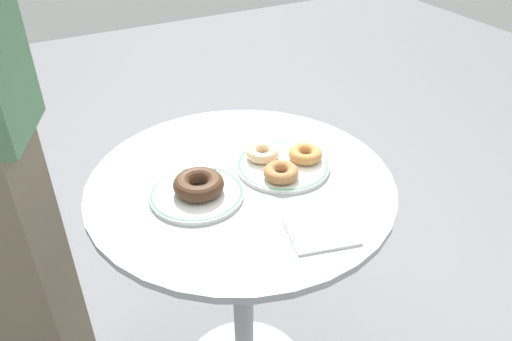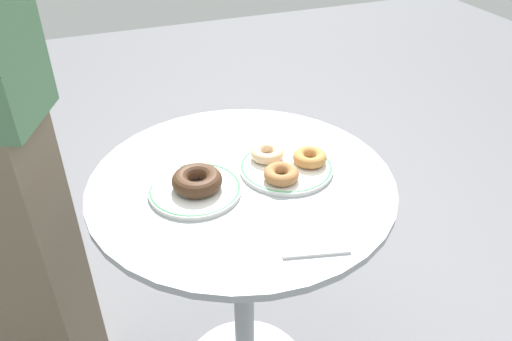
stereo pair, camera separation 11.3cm
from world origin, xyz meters
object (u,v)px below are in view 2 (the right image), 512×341
Objects in this scene: plate_left at (195,189)px; donut_cinnamon at (281,174)px; donut_old_fashioned at (310,157)px; donut_chocolate at (197,180)px; paper_napkin at (311,236)px; plate_right at (287,167)px; cafe_table at (243,256)px; donut_glazed at (267,153)px.

plate_left is 0.20m from donut_cinnamon.
donut_old_fashioned is 1.00× the size of donut_cinnamon.
donut_cinnamon is (0.19, -0.04, -0.01)m from donut_chocolate.
donut_cinnamon is at bearing 84.64° from paper_napkin.
donut_chocolate is at bearing 126.51° from paper_napkin.
donut_old_fashioned is at bearing 23.80° from donut_cinnamon.
plate_right is 0.06m from donut_old_fashioned.
donut_cinnamon is (0.19, -0.04, 0.02)m from plate_left.
donut_cinnamon is at bearing -156.20° from donut_old_fashioned.
cafe_table is 5.72× the size of paper_napkin.
donut_chocolate is 0.85× the size of paper_napkin.
donut_chocolate reaches higher than paper_napkin.
plate_right is (0.11, -0.00, 0.25)m from cafe_table.
paper_napkin reaches higher than cafe_table.
donut_cinnamon is at bearing -92.03° from donut_glazed.
donut_chocolate is at bearing -174.23° from cafe_table.
plate_right is (0.23, 0.01, 0.00)m from plate_left.
plate_right is 0.24m from paper_napkin.
plate_left reaches higher than cafe_table.
cafe_table is 9.30× the size of donut_old_fashioned.
paper_napkin is at bearing -95.36° from donut_cinnamon.
cafe_table is 0.27m from plate_left.
donut_glazed is at bearing 29.33° from cafe_table.
donut_chocolate is at bearing -177.68° from plate_right.
plate_right is 0.06m from donut_cinnamon.
plate_left is at bearing -175.44° from cafe_table.
plate_right is at bearing -57.22° from donut_glazed.
paper_napkin is at bearing -94.26° from donut_glazed.
cafe_table is at bearing 148.80° from donut_cinnamon.
paper_napkin is (0.06, -0.24, 0.25)m from cafe_table.
plate_right reaches higher than paper_napkin.
cafe_table is 6.73× the size of donut_chocolate.
plate_right is at bearing 77.56° from paper_napkin.
paper_napkin is at bearing -102.44° from plate_right.
plate_right reaches higher than cafe_table.
cafe_table is 0.28m from donut_glazed.
donut_chocolate reaches higher than donut_old_fashioned.
donut_old_fashioned reaches higher than cafe_table.
donut_chocolate is 0.19m from donut_cinnamon.
donut_cinnamon is (-0.00, -0.09, 0.00)m from donut_glazed.
plate_left is 0.23m from plate_right.
cafe_table is at bearing -150.67° from donut_glazed.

